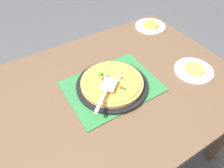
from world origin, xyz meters
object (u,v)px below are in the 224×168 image
Objects in this scene: served_slice_left at (151,25)px; pizza_server at (106,91)px; pizza at (112,82)px; plate_near_left at (150,26)px; plate_far_right at (194,70)px; pizza_pan at (112,85)px; served_slice_right at (194,69)px.

pizza_server is at bearing 34.02° from served_slice_left.
plate_near_left is (-0.56, -0.36, -0.03)m from pizza.
plate_near_left is at bearing -100.53° from plate_far_right.
plate_near_left is 1.08× the size of pizza_server.
pizza reaches higher than served_slice_left.
pizza_pan is 3.45× the size of served_slice_right.
served_slice_right is (0.09, 0.51, 0.00)m from served_slice_left.
plate_far_right is at bearing 79.47° from served_slice_left.
plate_near_left is 0.52m from plate_far_right.
plate_near_left is at bearing -145.98° from pizza_server.
pizza is 0.10m from pizza_server.
plate_far_right is (-0.47, 0.14, -0.01)m from pizza_pan.
served_slice_left is 0.52m from served_slice_right.
pizza_pan is at bearing 33.11° from served_slice_left.
pizza reaches higher than pizza_pan.
pizza_pan is 1.73× the size of plate_far_right.
served_slice_left is at bearing -146.91° from pizza.
plate_far_right is (-0.47, 0.14, -0.03)m from pizza.
pizza_pan is 0.11m from pizza_server.
served_slice_left is (-0.09, -0.51, 0.01)m from plate_far_right.
pizza_server is at bearing 40.22° from pizza_pan.
plate_near_left is at bearing 0.00° from served_slice_left.
pizza_server is at bearing -8.45° from plate_far_right.
pizza_pan is 0.49m from plate_far_right.
pizza is 1.50× the size of plate_near_left.
pizza_pan is at bearing 124.11° from pizza.
served_slice_right is at bearing 0.00° from plate_far_right.
pizza is 0.49m from plate_far_right.
pizza is 3.00× the size of served_slice_right.
served_slice_right is at bearing 162.88° from pizza_pan.
pizza is 0.49m from served_slice_right.
plate_near_left is 1.00× the size of plate_far_right.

